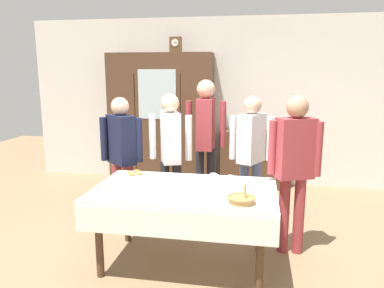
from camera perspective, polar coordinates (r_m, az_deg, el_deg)
ground_plane at (r=4.01m, az=-0.52°, el=-16.47°), size 12.00×12.00×0.00m
back_wall at (r=6.19m, az=4.02°, el=6.53°), size 6.40×0.10×2.70m
dining_table at (r=3.53m, az=-1.26°, el=-8.61°), size 1.72×1.02×0.77m
wall_cabinet at (r=6.09m, az=-4.78°, el=3.77°), size 1.68×0.46×2.13m
mantel_clock at (r=5.99m, az=-2.54°, el=15.04°), size 0.18×0.11×0.24m
bookshelf_low at (r=6.06m, az=9.34°, el=-2.28°), size 1.02×0.35×0.91m
book_stack at (r=5.96m, az=9.49°, el=2.40°), size 0.16×0.20×0.09m
tea_cup_mid_left at (r=3.73m, az=5.95°, el=-5.44°), size 0.13×0.13×0.06m
tea_cup_far_left at (r=3.50m, az=-0.56°, el=-6.49°), size 0.13×0.13×0.06m
tea_cup_far_right at (r=3.79m, az=3.34°, el=-5.10°), size 0.13×0.13×0.06m
bread_basket at (r=3.17m, az=7.63°, el=-8.41°), size 0.24×0.24×0.16m
pastry_plate at (r=3.98m, az=-8.81°, el=-4.62°), size 0.28×0.28×0.05m
spoon_front_edge at (r=3.29m, az=-1.33°, el=-8.17°), size 0.12×0.02×0.01m
spoon_back_edge at (r=3.66m, az=-3.77°, el=-6.13°), size 0.12×0.02×0.01m
spoon_near_left at (r=3.83m, az=-3.31°, el=-5.31°), size 0.12×0.02×0.01m
person_behind_table_left at (r=4.47m, az=-10.80°, el=-0.81°), size 0.52×0.39×1.56m
person_behind_table_right at (r=3.83m, az=15.51°, el=-2.37°), size 0.52×0.32×1.63m
person_near_right_end at (r=4.76m, az=2.11°, el=1.74°), size 0.52×0.36×1.75m
person_beside_shelf at (r=4.50m, az=9.09°, el=-0.61°), size 0.52×0.41×1.57m
person_by_cabinet at (r=4.40m, az=-3.33°, el=-0.48°), size 0.52×0.41×1.60m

